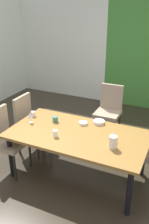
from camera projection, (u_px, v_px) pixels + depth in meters
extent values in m
cube|color=#31281D|center=(59.00, 166.00, 3.96)|extent=(5.58, 6.08, 0.02)
cube|color=silver|center=(61.00, 47.00, 6.49)|extent=(2.51, 0.10, 2.55)
cube|color=olive|center=(78.00, 135.00, 3.46)|extent=(1.92, 1.05, 0.04)
cylinder|color=black|center=(42.00, 131.00, 4.29)|extent=(0.07, 0.07, 0.67)
cylinder|color=black|center=(143.00, 155.00, 3.62)|extent=(0.07, 0.07, 0.67)
cylinder|color=black|center=(11.00, 157.00, 3.59)|extent=(0.07, 0.07, 0.67)
cylinder|color=black|center=(129.00, 193.00, 2.92)|extent=(0.07, 0.07, 0.67)
cube|color=gray|center=(149.00, 153.00, 3.43)|extent=(0.44, 0.44, 0.07)
cylinder|color=black|center=(130.00, 172.00, 3.45)|extent=(0.04, 0.04, 0.44)
cylinder|color=black|center=(136.00, 158.00, 3.77)|extent=(0.04, 0.04, 0.44)
cube|color=gray|center=(11.00, 143.00, 3.66)|extent=(0.44, 0.44, 0.07)
cylinder|color=black|center=(30.00, 154.00, 3.85)|extent=(0.04, 0.04, 0.44)
cylinder|color=black|center=(15.00, 168.00, 3.54)|extent=(0.04, 0.04, 0.44)
cylinder|color=black|center=(10.00, 148.00, 4.00)|extent=(0.04, 0.04, 0.44)
cube|color=gray|center=(34.00, 126.00, 4.16)|extent=(0.44, 0.44, 0.07)
cube|color=gray|center=(23.00, 110.00, 4.14)|extent=(0.05, 0.42, 0.50)
cylinder|color=black|center=(50.00, 136.00, 4.35)|extent=(0.04, 0.04, 0.44)
cylinder|color=black|center=(38.00, 147.00, 4.04)|extent=(0.04, 0.04, 0.44)
cylinder|color=black|center=(32.00, 132.00, 4.50)|extent=(0.04, 0.04, 0.44)
cylinder|color=black|center=(19.00, 142.00, 4.18)|extent=(0.04, 0.04, 0.44)
cube|color=gray|center=(108.00, 114.00, 4.59)|extent=(0.44, 0.44, 0.07)
cube|color=gray|center=(112.00, 97.00, 4.65)|extent=(0.42, 0.05, 0.51)
cylinder|color=black|center=(114.00, 133.00, 4.47)|extent=(0.04, 0.04, 0.44)
cylinder|color=black|center=(94.00, 128.00, 4.62)|extent=(0.04, 0.04, 0.44)
cylinder|color=black|center=(119.00, 124.00, 4.78)|extent=(0.04, 0.04, 0.44)
cylinder|color=black|center=(101.00, 120.00, 4.93)|extent=(0.04, 0.04, 0.44)
cylinder|color=silver|center=(113.00, 142.00, 3.25)|extent=(0.07, 0.07, 0.00)
cylinder|color=silver|center=(113.00, 139.00, 3.23)|extent=(0.01, 0.01, 0.08)
cone|color=silver|center=(114.00, 134.00, 3.20)|extent=(0.06, 0.06, 0.07)
cylinder|color=silver|center=(31.00, 123.00, 3.75)|extent=(0.06, 0.06, 0.00)
cylinder|color=silver|center=(31.00, 120.00, 3.73)|extent=(0.01, 0.01, 0.08)
cone|color=silver|center=(30.00, 115.00, 3.70)|extent=(0.06, 0.06, 0.09)
cylinder|color=silver|center=(83.00, 123.00, 3.69)|extent=(0.13, 0.13, 0.04)
cylinder|color=silver|center=(99.00, 122.00, 3.71)|extent=(0.17, 0.17, 0.05)
cylinder|color=white|center=(55.00, 133.00, 3.35)|extent=(0.06, 0.06, 0.10)
cylinder|color=silver|center=(33.00, 114.00, 3.93)|extent=(0.07, 0.07, 0.08)
cylinder|color=#387266|center=(55.00, 119.00, 3.76)|extent=(0.08, 0.08, 0.09)
cylinder|color=beige|center=(113.00, 142.00, 3.07)|extent=(0.10, 0.10, 0.17)
cone|color=beige|center=(117.00, 138.00, 3.02)|extent=(0.04, 0.04, 0.03)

